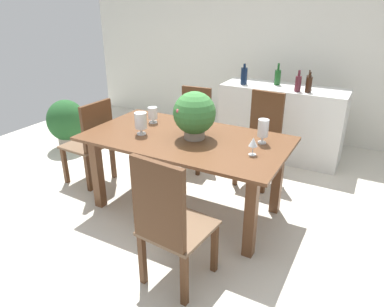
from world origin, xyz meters
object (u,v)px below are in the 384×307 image
at_px(wine_bottle_tall, 278,77).
at_px(wine_bottle_amber, 309,82).
at_px(flower_centerpiece, 194,114).
at_px(crystal_vase_center_near, 153,114).
at_px(chair_far_right, 262,135).
at_px(crystal_vase_right, 263,129).
at_px(chair_far_left, 194,124).
at_px(wine_bottle_dark, 244,76).
at_px(wine_bottle_clear, 298,83).
at_px(chair_head_end, 93,139).
at_px(kitchen_counter, 281,122).
at_px(potted_plant_floor, 67,122).
at_px(wine_bottle_green, 309,84).
at_px(dining_table, 186,149).
at_px(wine_glass, 253,143).
at_px(chair_near_right, 169,221).

height_order(wine_bottle_tall, wine_bottle_amber, wine_bottle_tall).
xyz_separation_m(flower_centerpiece, wine_bottle_tall, (0.24, 1.80, 0.03)).
relative_size(crystal_vase_center_near, wine_bottle_tall, 0.61).
bearing_deg(chair_far_right, crystal_vase_right, -68.77).
relative_size(chair_far_left, wine_bottle_dark, 3.74).
xyz_separation_m(crystal_vase_center_near, wine_bottle_clear, (1.13, 1.39, 0.16)).
bearing_deg(wine_bottle_tall, chair_far_left, -131.09).
height_order(chair_head_end, flower_centerpiece, flower_centerpiece).
bearing_deg(kitchen_counter, potted_plant_floor, -157.00).
bearing_deg(wine_bottle_green, wine_bottle_clear, -172.60).
bearing_deg(wine_bottle_clear, wine_bottle_amber, 69.80).
relative_size(crystal_vase_right, wine_bottle_amber, 0.98).
bearing_deg(chair_far_right, wine_bottle_green, 67.61).
height_order(wine_bottle_dark, potted_plant_floor, wine_bottle_dark).
height_order(chair_head_end, wine_bottle_amber, wine_bottle_amber).
height_order(dining_table, wine_glass, wine_glass).
distance_m(dining_table, wine_bottle_clear, 1.75).
relative_size(dining_table, chair_far_right, 1.84).
height_order(wine_bottle_green, wine_bottle_dark, wine_bottle_dark).
distance_m(flower_centerpiece, potted_plant_floor, 2.48).
bearing_deg(chair_head_end, chair_near_right, 61.86).
distance_m(chair_head_end, crystal_vase_right, 1.90).
bearing_deg(wine_bottle_tall, wine_bottle_amber, -2.45).
bearing_deg(chair_head_end, dining_table, 93.43).
height_order(flower_centerpiece, wine_bottle_amber, flower_centerpiece).
xyz_separation_m(chair_head_end, wine_bottle_clear, (1.81, 1.59, 0.50)).
distance_m(wine_bottle_green, potted_plant_floor, 3.23).
bearing_deg(potted_plant_floor, crystal_vase_right, -7.94).
relative_size(flower_centerpiece, wine_bottle_green, 1.82).
height_order(wine_glass, wine_bottle_dark, wine_bottle_dark).
height_order(wine_bottle_tall, wine_bottle_dark, wine_bottle_tall).
xyz_separation_m(flower_centerpiece, crystal_vase_right, (0.59, 0.18, -0.10)).
bearing_deg(potted_plant_floor, crystal_vase_center_near, -12.98).
distance_m(dining_table, kitchen_counter, 1.80).
relative_size(chair_near_right, wine_glass, 6.89).
bearing_deg(crystal_vase_center_near, crystal_vase_right, -0.21).
relative_size(crystal_vase_right, wine_bottle_tall, 0.81).
bearing_deg(chair_head_end, crystal_vase_right, 99.32).
bearing_deg(wine_bottle_amber, chair_far_right, -108.34).
distance_m(chair_near_right, chair_far_left, 2.11).
bearing_deg(flower_centerpiece, chair_head_end, -179.09).
distance_m(chair_far_right, wine_bottle_dark, 0.97).
distance_m(chair_near_right, wine_glass, 0.97).
xyz_separation_m(chair_far_left, kitchen_counter, (0.87, 0.79, -0.07)).
xyz_separation_m(wine_glass, wine_bottle_clear, (-0.05, 1.68, 0.15)).
bearing_deg(wine_glass, wine_bottle_clear, 91.70).
xyz_separation_m(chair_head_end, crystal_vase_right, (1.85, 0.20, 0.38)).
bearing_deg(chair_near_right, crystal_vase_right, -96.92).
bearing_deg(chair_head_end, wine_bottle_amber, 136.82).
xyz_separation_m(kitchen_counter, wine_bottle_green, (0.31, -0.14, 0.56)).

